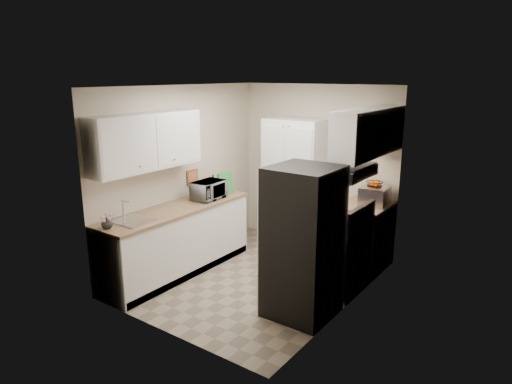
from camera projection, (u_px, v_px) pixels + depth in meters
ground at (256, 279)px, 6.07m from camera, size 3.20×3.20×0.00m
room_shell at (254, 158)px, 5.66m from camera, size 2.64×3.24×2.52m
pantry_cabinet at (295, 185)px, 6.97m from camera, size 0.90×0.55×2.00m
base_cabinet_left at (178, 241)px, 6.18m from camera, size 0.60×2.30×0.88m
countertop_left at (176, 209)px, 6.07m from camera, size 0.63×2.33×0.04m
base_cabinet_right at (363, 237)px, 6.34m from camera, size 0.60×0.80×0.88m
countertop_right at (365, 206)px, 6.22m from camera, size 0.63×0.83×0.04m
electric_range at (337, 252)px, 5.71m from camera, size 0.71×0.78×1.13m
refrigerator at (303, 242)px, 5.01m from camera, size 0.70×0.72×1.70m
microwave at (208, 190)px, 6.44m from camera, size 0.34×0.48×0.26m
wine_bottle at (213, 185)px, 6.70m from camera, size 0.07×0.07×0.27m
flower_vase at (107, 223)px, 5.22m from camera, size 0.15×0.15×0.14m
cutting_board at (226, 183)px, 6.70m from camera, size 0.05×0.27×0.33m
toaster_oven at (375, 195)px, 6.19m from camera, size 0.38×0.46×0.25m
fruit_basket at (375, 183)px, 6.16m from camera, size 0.25×0.25×0.09m
kitchen_mat at (284, 269)px, 6.35m from camera, size 0.50×0.79×0.01m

